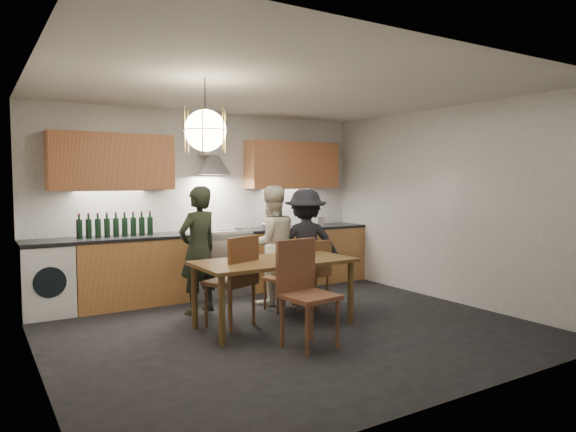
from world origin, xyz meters
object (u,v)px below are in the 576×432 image
mixing_bowl (271,226)px  stock_pot (319,222)px  person_right (306,245)px  person_mid (271,245)px  person_left (198,250)px  dining_table (274,267)px  chair_back_left (236,275)px  wine_bottles (116,225)px  chair_front (303,285)px

mixing_bowl → stock_pot: 0.91m
mixing_bowl → stock_pot: size_ratio=1.74×
person_right → stock_pot: 1.39m
person_mid → person_right: 0.48m
person_left → dining_table: bearing=98.0°
person_mid → mixing_bowl: (0.48, 0.84, 0.16)m
chair_back_left → wine_bottles: wine_bottles is taller
person_left → person_mid: 1.00m
person_right → person_mid: bearing=9.0°
mixing_bowl → stock_pot: (0.91, 0.04, 0.02)m
wine_bottles → dining_table: bearing=-55.1°
chair_front → person_right: (1.06, 1.55, 0.16)m
chair_back_left → person_mid: (0.89, 0.76, 0.19)m
chair_back_left → mixing_bowl: chair_back_left is taller
chair_front → mixing_bowl: size_ratio=3.37×
dining_table → chair_front: 0.76m
stock_pot → wine_bottles: (-3.16, 0.03, 0.09)m
dining_table → wine_bottles: 2.26m
dining_table → stock_pot: bearing=43.7°
person_right → stock_pot: bearing=-109.1°
person_left → stock_pot: 2.54m
dining_table → chair_front: chair_front is taller
chair_front → person_mid: person_mid is taller
stock_pot → wine_bottles: bearing=179.5°
chair_back_left → stock_pot: stock_pot is taller
chair_front → chair_back_left: bearing=101.5°
mixing_bowl → person_left: bearing=-151.8°
person_mid → stock_pot: (1.39, 0.88, 0.19)m
person_left → mixing_bowl: bearing=-171.2°
person_right → mixing_bowl: bearing=-67.3°
dining_table → chair_front: bearing=-98.1°
person_mid → wine_bottles: (-1.77, 0.90, 0.28)m
dining_table → chair_back_left: (-0.39, 0.15, -0.07)m
chair_back_left → person_mid: person_mid is taller
chair_back_left → dining_table: bearing=137.5°
chair_back_left → mixing_bowl: (1.37, 1.61, 0.36)m
mixing_bowl → stock_pot: bearing=2.3°
chair_back_left → person_left: size_ratio=0.65×
person_left → person_mid: same height
wine_bottles → person_right: bearing=-24.8°
chair_back_left → wine_bottles: 1.94m
chair_front → person_right: bearing=49.5°
chair_back_left → stock_pot: (2.28, 1.64, 0.38)m
chair_front → wine_bottles: size_ratio=1.09×
person_mid → wine_bottles: 2.01m
chair_front → person_left: 1.77m
dining_table → mixing_bowl: (0.98, 1.76, 0.28)m
dining_table → person_left: 1.10m
person_right → chair_front: bearing=79.4°
chair_front → person_mid: 1.78m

